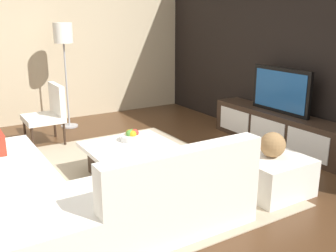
# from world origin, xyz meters

# --- Properties ---
(ground_plane) EXTENTS (14.00, 14.00, 0.00)m
(ground_plane) POSITION_xyz_m (0.00, 0.00, 0.00)
(ground_plane) COLOR #4C301C
(feature_wall_back) EXTENTS (6.40, 0.12, 2.80)m
(feature_wall_back) POSITION_xyz_m (0.00, 2.70, 1.40)
(feature_wall_back) COLOR black
(feature_wall_back) RESTS_ON ground
(side_wall_left) EXTENTS (0.12, 5.20, 2.80)m
(side_wall_left) POSITION_xyz_m (-3.20, 0.20, 1.40)
(side_wall_left) COLOR #C6B28E
(side_wall_left) RESTS_ON ground
(area_rug) EXTENTS (3.26, 2.66, 0.01)m
(area_rug) POSITION_xyz_m (-0.10, 0.00, 0.01)
(area_rug) COLOR tan
(area_rug) RESTS_ON ground
(media_console) EXTENTS (2.27, 0.44, 0.50)m
(media_console) POSITION_xyz_m (-0.00, 2.40, 0.25)
(media_console) COLOR #332319
(media_console) RESTS_ON ground
(television) EXTENTS (1.01, 0.06, 0.64)m
(television) POSITION_xyz_m (0.00, 2.40, 0.82)
(television) COLOR black
(television) RESTS_ON media_console
(sectional_couch) EXTENTS (2.47, 2.33, 0.82)m
(sectional_couch) POSITION_xyz_m (0.52, -0.89, 0.28)
(sectional_couch) COLOR white
(sectional_couch) RESTS_ON ground
(coffee_table) EXTENTS (0.96, 1.00, 0.38)m
(coffee_table) POSITION_xyz_m (-0.10, 0.10, 0.20)
(coffee_table) COLOR #332319
(coffee_table) RESTS_ON ground
(accent_chair_near) EXTENTS (0.58, 0.53, 0.87)m
(accent_chair_near) POSITION_xyz_m (-1.88, -0.35, 0.49)
(accent_chair_near) COLOR #332319
(accent_chair_near) RESTS_ON ground
(floor_lamp) EXTENTS (0.31, 0.31, 1.72)m
(floor_lamp) POSITION_xyz_m (-2.57, 0.14, 1.45)
(floor_lamp) COLOR #A5A5AA
(floor_lamp) RESTS_ON ground
(ottoman) EXTENTS (0.70, 0.70, 0.40)m
(ottoman) POSITION_xyz_m (1.05, 1.17, 0.20)
(ottoman) COLOR white
(ottoman) RESTS_ON ground
(fruit_bowl) EXTENTS (0.28, 0.28, 0.14)m
(fruit_bowl) POSITION_xyz_m (-0.28, 0.20, 0.44)
(fruit_bowl) COLOR silver
(fruit_bowl) RESTS_ON coffee_table
(decorative_ball) EXTENTS (0.27, 0.27, 0.27)m
(decorative_ball) POSITION_xyz_m (1.05, 1.17, 0.53)
(decorative_ball) COLOR #997247
(decorative_ball) RESTS_ON ottoman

